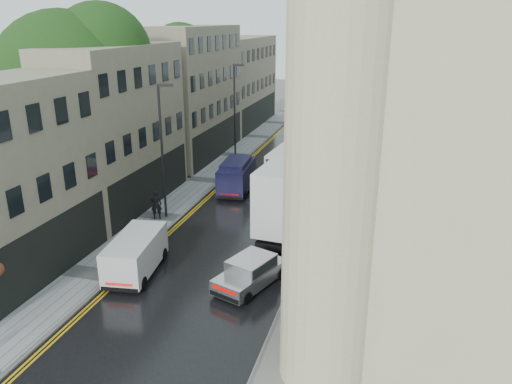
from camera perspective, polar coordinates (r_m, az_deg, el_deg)
The scene contains 15 objects.
road at distance 39.83m, azimuth 2.01°, elevation 0.57°, with size 9.00×85.00×0.02m, color black.
left_sidewalk at distance 41.50m, azimuth -5.86°, elevation 1.33°, with size 2.70×85.00×0.12m, color gray.
right_sidewalk at distance 38.98m, azimuth 9.75°, elevation -0.05°, with size 1.80×85.00×0.12m, color slate.
old_shop_row at distance 43.76m, azimuth -9.40°, elevation 10.12°, with size 4.50×56.00×12.00m, color gray, non-canonical shape.
modern_block at distance 35.70m, azimuth 18.04°, elevation 9.03°, with size 8.00×40.00×14.00m, color beige, non-canonical shape.
tree_near at distance 36.60m, azimuth -20.49°, elevation 8.91°, with size 10.56×10.56×13.89m, color black, non-canonical shape.
tree_far at distance 47.58m, azimuth -10.96°, elevation 11.03°, with size 9.24×9.24×12.46m, color black, non-canonical shape.
cream_bus at distance 39.97m, azimuth 2.19°, elevation 2.89°, with size 2.48×10.93×2.98m, color silver, non-canonical shape.
white_lorry at distance 29.46m, azimuth 0.98°, elevation -1.32°, with size 2.74×9.12×4.79m, color white, non-canonical shape.
silver_hatchback at distance 24.66m, azimuth -4.30°, elevation -9.85°, with size 1.82×4.16×1.56m, color #B1B0B5, non-canonical shape.
white_van at distance 26.04m, azimuth -16.77°, elevation -8.32°, with size 2.00×4.66×2.11m, color silver, non-canonical shape.
navy_van at distance 37.15m, azimuth -4.24°, elevation 1.28°, with size 2.06×5.14×2.62m, color black, non-canonical shape.
pedestrian at distance 33.64m, azimuth -11.34°, elevation -1.40°, with size 0.72×0.48×1.99m, color black.
lamp_post_near at distance 32.84m, azimuth -10.67°, elevation 4.37°, with size 0.99×0.22×8.80m, color black, non-canonical shape.
lamp_post_far at distance 45.71m, azimuth -2.45°, elevation 8.87°, with size 0.99×0.22×8.82m, color black, non-canonical shape.
Camera 1 is at (8.78, -9.19, 12.78)m, focal length 35.00 mm.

